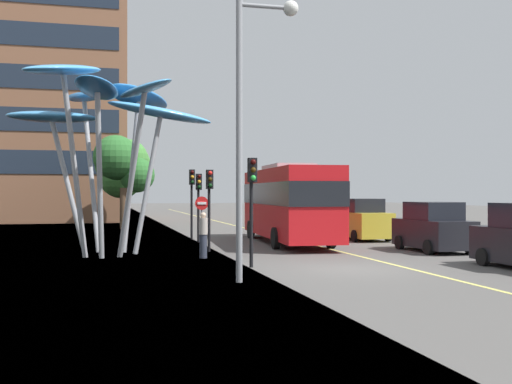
{
  "coord_description": "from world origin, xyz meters",
  "views": [
    {
      "loc": [
        -7.99,
        -18.86,
        2.5
      ],
      "look_at": [
        -1.17,
        8.09,
        2.5
      ],
      "focal_mm": 43.66,
      "sensor_mm": 36.0,
      "label": 1
    }
  ],
  "objects_px": {
    "leaf_sculpture": "(103,108)",
    "traffic_light_kerb_far": "(209,192)",
    "car_parked_far": "(360,220)",
    "red_bus": "(288,200)",
    "car_side_street": "(319,215)",
    "traffic_light_kerb_near": "(252,188)",
    "pedestrian": "(203,235)",
    "car_parked_mid": "(433,228)",
    "car_far_side": "(289,212)",
    "street_lamp": "(253,101)",
    "traffic_light_opposite": "(192,189)",
    "no_entry_sign": "(202,213)",
    "traffic_light_island_mid": "(199,193)"
  },
  "relations": [
    {
      "from": "street_lamp",
      "to": "no_entry_sign",
      "type": "xyz_separation_m",
      "value": [
        0.29,
        10.68,
        -3.49
      ]
    },
    {
      "from": "traffic_light_kerb_far",
      "to": "car_parked_mid",
      "type": "bearing_deg",
      "value": -12.52
    },
    {
      "from": "red_bus",
      "to": "street_lamp",
      "type": "bearing_deg",
      "value": -111.34
    },
    {
      "from": "street_lamp",
      "to": "traffic_light_kerb_far",
      "type": "bearing_deg",
      "value": 88.02
    },
    {
      "from": "leaf_sculpture",
      "to": "car_side_street",
      "type": "bearing_deg",
      "value": 40.53
    },
    {
      "from": "car_parked_mid",
      "to": "leaf_sculpture",
      "type": "bearing_deg",
      "value": 171.03
    },
    {
      "from": "traffic_light_kerb_far",
      "to": "car_parked_far",
      "type": "bearing_deg",
      "value": 28.09
    },
    {
      "from": "traffic_light_kerb_far",
      "to": "traffic_light_opposite",
      "type": "bearing_deg",
      "value": 87.76
    },
    {
      "from": "traffic_light_kerb_near",
      "to": "car_parked_far",
      "type": "bearing_deg",
      "value": 50.98
    },
    {
      "from": "red_bus",
      "to": "traffic_light_kerb_near",
      "type": "xyz_separation_m",
      "value": [
        -4.05,
        -9.13,
        0.53
      ]
    },
    {
      "from": "traffic_light_opposite",
      "to": "car_parked_mid",
      "type": "distance_m",
      "value": 12.74
    },
    {
      "from": "leaf_sculpture",
      "to": "traffic_light_island_mid",
      "type": "bearing_deg",
      "value": 46.14
    },
    {
      "from": "car_far_side",
      "to": "pedestrian",
      "type": "height_order",
      "value": "car_far_side"
    },
    {
      "from": "car_side_street",
      "to": "traffic_light_island_mid",
      "type": "bearing_deg",
      "value": -142.89
    },
    {
      "from": "traffic_light_kerb_far",
      "to": "car_parked_mid",
      "type": "relative_size",
      "value": 0.86
    },
    {
      "from": "traffic_light_kerb_far",
      "to": "street_lamp",
      "type": "xyz_separation_m",
      "value": [
        -0.3,
        -8.79,
        2.55
      ]
    },
    {
      "from": "leaf_sculpture",
      "to": "traffic_light_kerb_far",
      "type": "distance_m",
      "value": 5.5
    },
    {
      "from": "red_bus",
      "to": "traffic_light_kerb_near",
      "type": "bearing_deg",
      "value": -113.93
    },
    {
      "from": "traffic_light_kerb_near",
      "to": "pedestrian",
      "type": "bearing_deg",
      "value": 107.91
    },
    {
      "from": "red_bus",
      "to": "car_parked_far",
      "type": "relative_size",
      "value": 2.53
    },
    {
      "from": "traffic_light_opposite",
      "to": "pedestrian",
      "type": "xyz_separation_m",
      "value": [
        -0.91,
        -9.24,
        -1.79
      ]
    },
    {
      "from": "leaf_sculpture",
      "to": "traffic_light_kerb_far",
      "type": "xyz_separation_m",
      "value": [
        4.32,
        -0.09,
        -3.39
      ]
    },
    {
      "from": "leaf_sculpture",
      "to": "pedestrian",
      "type": "height_order",
      "value": "leaf_sculpture"
    },
    {
      "from": "traffic_light_kerb_far",
      "to": "car_far_side",
      "type": "bearing_deg",
      "value": 63.0
    },
    {
      "from": "traffic_light_opposite",
      "to": "traffic_light_kerb_far",
      "type": "bearing_deg",
      "value": -92.24
    },
    {
      "from": "traffic_light_kerb_near",
      "to": "pedestrian",
      "type": "height_order",
      "value": "traffic_light_kerb_near"
    },
    {
      "from": "car_parked_far",
      "to": "pedestrian",
      "type": "height_order",
      "value": "car_parked_far"
    },
    {
      "from": "leaf_sculpture",
      "to": "car_parked_far",
      "type": "xyz_separation_m",
      "value": [
        13.18,
        4.63,
        -4.87
      ]
    },
    {
      "from": "no_entry_sign",
      "to": "pedestrian",
      "type": "bearing_deg",
      "value": -98.44
    },
    {
      "from": "leaf_sculpture",
      "to": "no_entry_sign",
      "type": "height_order",
      "value": "leaf_sculpture"
    },
    {
      "from": "leaf_sculpture",
      "to": "car_side_street",
      "type": "relative_size",
      "value": 2.09
    },
    {
      "from": "leaf_sculpture",
      "to": "traffic_light_opposite",
      "type": "height_order",
      "value": "leaf_sculpture"
    },
    {
      "from": "traffic_light_kerb_far",
      "to": "car_side_street",
      "type": "distance_m",
      "value": 14.74
    },
    {
      "from": "red_bus",
      "to": "car_side_street",
      "type": "distance_m",
      "value": 9.35
    },
    {
      "from": "no_entry_sign",
      "to": "traffic_light_opposite",
      "type": "bearing_deg",
      "value": 86.71
    },
    {
      "from": "red_bus",
      "to": "traffic_light_island_mid",
      "type": "distance_m",
      "value": 4.43
    },
    {
      "from": "traffic_light_opposite",
      "to": "no_entry_sign",
      "type": "relative_size",
      "value": 1.6
    },
    {
      "from": "street_lamp",
      "to": "pedestrian",
      "type": "relative_size",
      "value": 4.56
    },
    {
      "from": "car_side_street",
      "to": "traffic_light_kerb_near",
      "type": "bearing_deg",
      "value": -116.64
    },
    {
      "from": "traffic_light_island_mid",
      "to": "pedestrian",
      "type": "distance_m",
      "value": 7.49
    },
    {
      "from": "car_parked_far",
      "to": "car_far_side",
      "type": "height_order",
      "value": "car_far_side"
    },
    {
      "from": "pedestrian",
      "to": "no_entry_sign",
      "type": "relative_size",
      "value": 0.75
    },
    {
      "from": "traffic_light_kerb_far",
      "to": "traffic_light_island_mid",
      "type": "xyz_separation_m",
      "value": [
        0.32,
        4.92,
        -0.02
      ]
    },
    {
      "from": "car_parked_mid",
      "to": "car_far_side",
      "type": "bearing_deg",
      "value": 90.75
    },
    {
      "from": "leaf_sculpture",
      "to": "car_parked_far",
      "type": "bearing_deg",
      "value": 19.37
    },
    {
      "from": "traffic_light_kerb_near",
      "to": "red_bus",
      "type": "bearing_deg",
      "value": 66.07
    },
    {
      "from": "traffic_light_kerb_far",
      "to": "no_entry_sign",
      "type": "height_order",
      "value": "traffic_light_kerb_far"
    },
    {
      "from": "traffic_light_kerb_far",
      "to": "traffic_light_island_mid",
      "type": "relative_size",
      "value": 1.01
    },
    {
      "from": "car_side_street",
      "to": "car_far_side",
      "type": "xyz_separation_m",
      "value": [
        -0.13,
        5.99,
        0.01
      ]
    },
    {
      "from": "traffic_light_kerb_near",
      "to": "car_parked_far",
      "type": "height_order",
      "value": "traffic_light_kerb_near"
    }
  ]
}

